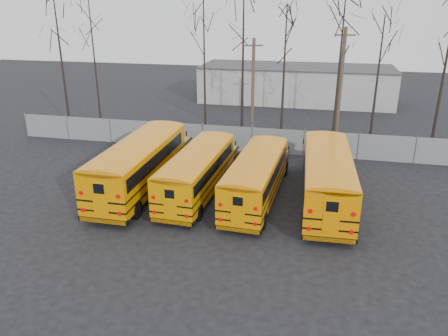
% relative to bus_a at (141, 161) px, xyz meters
% --- Properties ---
extents(ground, '(120.00, 120.00, 0.00)m').
position_rel_bus_a_xyz_m(ground, '(5.52, -3.14, -1.95)').
color(ground, black).
rests_on(ground, ground).
extents(fence, '(40.00, 0.04, 2.00)m').
position_rel_bus_a_xyz_m(fence, '(5.52, 8.86, -0.95)').
color(fence, gray).
rests_on(fence, ground).
extents(distant_building, '(22.00, 8.00, 4.00)m').
position_rel_bus_a_xyz_m(distant_building, '(7.52, 28.86, 0.05)').
color(distant_building, '#B7B8B2').
rests_on(distant_building, ground).
extents(bus_a, '(2.76, 11.91, 3.33)m').
position_rel_bus_a_xyz_m(bus_a, '(0.00, 0.00, 0.00)').
color(bus_a, black).
rests_on(bus_a, ground).
extents(bus_b, '(2.84, 10.51, 2.92)m').
position_rel_bus_a_xyz_m(bus_b, '(3.65, 0.10, -0.24)').
color(bus_b, black).
rests_on(bus_b, ground).
extents(bus_c, '(2.94, 10.43, 2.89)m').
position_rel_bus_a_xyz_m(bus_c, '(7.22, -0.00, -0.26)').
color(bus_c, black).
rests_on(bus_c, ground).
extents(bus_d, '(3.08, 11.53, 3.20)m').
position_rel_bus_a_xyz_m(bus_d, '(11.22, 0.42, -0.08)').
color(bus_d, black).
rests_on(bus_d, ground).
extents(utility_pole_left, '(1.44, 0.67, 8.46)m').
position_rel_bus_a_xyz_m(utility_pole_left, '(5.10, 11.47, 2.40)').
color(utility_pole_left, brown).
rests_on(utility_pole_left, ground).
extents(utility_pole_right, '(1.65, 0.32, 9.28)m').
position_rel_bus_a_xyz_m(utility_pole_right, '(12.03, 13.33, 2.81)').
color(utility_pole_right, '#4E402C').
rests_on(utility_pole_right, ground).
extents(tree_0, '(0.26, 0.26, 12.28)m').
position_rel_bus_a_xyz_m(tree_0, '(-13.10, 13.40, 4.19)').
color(tree_0, black).
rests_on(tree_0, ground).
extents(tree_1, '(0.26, 0.26, 12.25)m').
position_rel_bus_a_xyz_m(tree_1, '(-8.68, 11.42, 4.18)').
color(tree_1, black).
rests_on(tree_1, ground).
extents(tree_2, '(0.26, 0.26, 12.38)m').
position_rel_bus_a_xyz_m(tree_2, '(0.52, 13.51, 4.24)').
color(tree_2, black).
rests_on(tree_2, ground).
extents(tree_3, '(0.26, 0.26, 12.66)m').
position_rel_bus_a_xyz_m(tree_3, '(3.75, 14.25, 4.38)').
color(tree_3, black).
rests_on(tree_3, ground).
extents(tree_4, '(0.26, 0.26, 10.93)m').
position_rel_bus_a_xyz_m(tree_4, '(7.56, 11.29, 3.51)').
color(tree_4, black).
rests_on(tree_4, ground).
extents(tree_5, '(0.26, 0.26, 11.41)m').
position_rel_bus_a_xyz_m(tree_5, '(11.72, 11.12, 3.76)').
color(tree_5, black).
rests_on(tree_5, ground).
extents(tree_6, '(0.26, 0.26, 10.20)m').
position_rel_bus_a_xyz_m(tree_6, '(14.80, 13.16, 3.15)').
color(tree_6, black).
rests_on(tree_6, ground).
extents(tree_7, '(0.26, 0.26, 11.98)m').
position_rel_bus_a_xyz_m(tree_7, '(19.32, 12.01, 4.04)').
color(tree_7, black).
rests_on(tree_7, ground).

